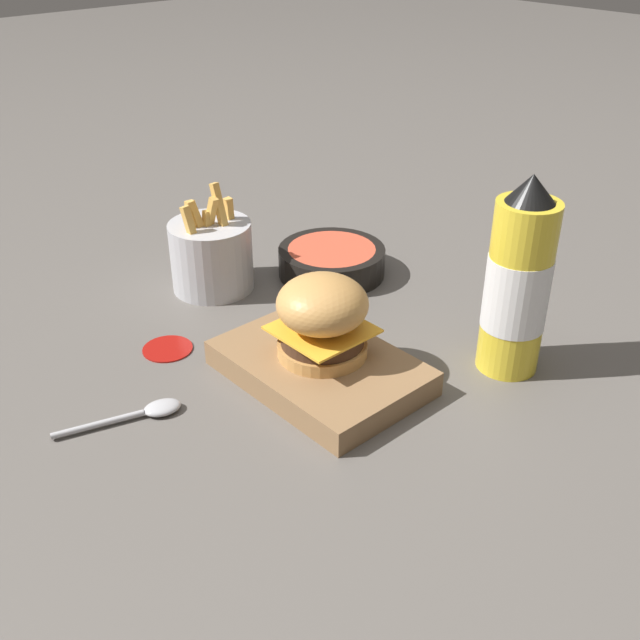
# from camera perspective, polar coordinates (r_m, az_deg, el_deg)

# --- Properties ---
(ground_plane) EXTENTS (6.00, 6.00, 0.00)m
(ground_plane) POSITION_cam_1_polar(r_m,az_deg,el_deg) (0.91, -0.25, -3.67)
(ground_plane) COLOR #5B5651
(serving_board) EXTENTS (0.24, 0.16, 0.03)m
(serving_board) POSITION_cam_1_polar(r_m,az_deg,el_deg) (0.89, -0.00, -3.66)
(serving_board) COLOR olive
(serving_board) RESTS_ON ground_plane
(burger) EXTENTS (0.11, 0.11, 0.10)m
(burger) POSITION_cam_1_polar(r_m,az_deg,el_deg) (0.86, 0.18, 0.26)
(burger) COLOR tan
(burger) RESTS_ON serving_board
(ketchup_bottle) EXTENTS (0.08, 0.08, 0.24)m
(ketchup_bottle) POSITION_cam_1_polar(r_m,az_deg,el_deg) (0.89, 14.82, 2.64)
(ketchup_bottle) COLOR yellow
(ketchup_bottle) RESTS_ON ground_plane
(fries_basket) EXTENTS (0.12, 0.12, 0.16)m
(fries_basket) POSITION_cam_1_polar(r_m,az_deg,el_deg) (1.09, -8.27, 4.93)
(fries_basket) COLOR #B7B7BC
(fries_basket) RESTS_ON ground_plane
(side_bowl) EXTENTS (0.16, 0.16, 0.04)m
(side_bowl) POSITION_cam_1_polar(r_m,az_deg,el_deg) (1.13, 0.89, 4.57)
(side_bowl) COLOR black
(side_bowl) RESTS_ON ground_plane
(spoon) EXTENTS (0.06, 0.14, 0.01)m
(spoon) POSITION_cam_1_polar(r_m,az_deg,el_deg) (0.86, -13.08, -6.82)
(spoon) COLOR #B2B2B7
(spoon) RESTS_ON ground_plane
(ketchup_puddle) EXTENTS (0.06, 0.06, 0.00)m
(ketchup_puddle) POSITION_cam_1_polar(r_m,az_deg,el_deg) (0.97, -11.54, -2.12)
(ketchup_puddle) COLOR #9E140F
(ketchup_puddle) RESTS_ON ground_plane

